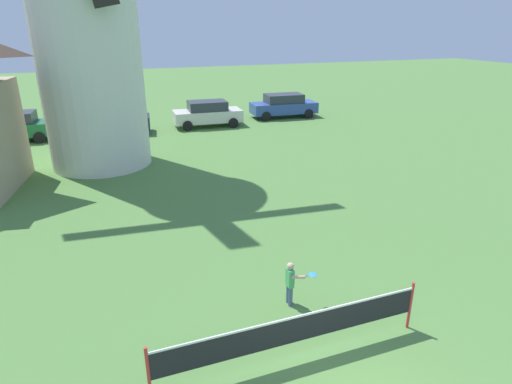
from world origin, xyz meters
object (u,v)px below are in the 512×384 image
object	(u,v)px
tennis_net	(294,330)
player_far	(291,281)
parked_car_cream	(208,113)
parked_car_blue	(284,105)
parked_car_black	(113,120)
parked_car_green	(13,126)

from	to	relation	value
tennis_net	player_far	size ratio (longest dim) A/B	5.02
tennis_net	parked_car_cream	world-z (taller)	parked_car_cream
tennis_net	parked_car_blue	xyz separation A→B (m)	(9.08, 20.90, 0.12)
player_far	parked_car_black	size ratio (longest dim) A/B	0.25
player_far	tennis_net	bearing A→B (deg)	-113.39
tennis_net	player_far	xyz separation A→B (m)	(0.70, 1.61, -0.07)
tennis_net	parked_car_blue	distance (m)	22.79
player_far	parked_car_cream	size ratio (longest dim) A/B	0.25
player_far	parked_car_black	bearing A→B (deg)	98.61
player_far	parked_car_black	xyz separation A→B (m)	(-2.77, 18.30, 0.20)
tennis_net	parked_car_cream	xyz separation A→B (m)	(3.54, 19.99, 0.12)
player_far	parked_car_black	distance (m)	18.51
player_far	parked_car_green	size ratio (longest dim) A/B	0.25
parked_car_green	parked_car_black	distance (m)	5.15
player_far	parked_car_blue	bearing A→B (deg)	66.52
parked_car_cream	parked_car_blue	bearing A→B (deg)	9.30
tennis_net	parked_car_black	xyz separation A→B (m)	(-2.07, 19.91, 0.12)
parked_car_green	parked_car_cream	distance (m)	10.76
parked_car_green	parked_car_blue	world-z (taller)	same
player_far	parked_car_blue	xyz separation A→B (m)	(8.38, 19.29, 0.20)
player_far	parked_car_green	xyz separation A→B (m)	(-7.91, 18.60, 0.20)
tennis_net	parked_car_black	size ratio (longest dim) A/B	1.25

